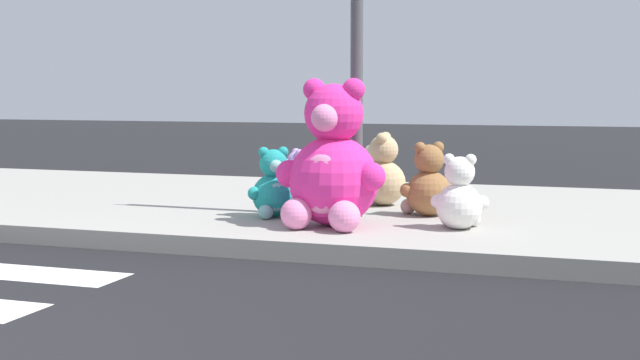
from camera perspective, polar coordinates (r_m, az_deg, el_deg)
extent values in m
cube|color=#9E9B93|center=(8.65, -2.48, -1.90)|extent=(28.00, 4.40, 0.15)
cylinder|color=#4C4C51|center=(7.51, 2.47, 9.73)|extent=(0.11, 0.11, 3.20)
sphere|color=#F22D93|center=(7.02, 0.91, -0.06)|extent=(0.74, 0.74, 0.74)
ellipsoid|color=pink|center=(6.77, 0.14, -0.28)|extent=(0.41, 0.18, 0.48)
sphere|color=#F22D93|center=(6.98, 0.92, 4.45)|extent=(0.49, 0.49, 0.49)
sphere|color=pink|center=(6.79, 0.32, 4.16)|extent=(0.22, 0.22, 0.22)
sphere|color=#F22D93|center=(6.92, 2.25, 6.04)|extent=(0.18, 0.18, 0.18)
sphere|color=#F22D93|center=(6.81, 3.42, 0.22)|extent=(0.23, 0.23, 0.23)
sphere|color=pink|center=(6.68, 1.63, -2.45)|extent=(0.25, 0.25, 0.25)
sphere|color=#F22D93|center=(7.04, -0.39, 6.04)|extent=(0.18, 0.18, 0.18)
sphere|color=#F22D93|center=(7.05, -2.03, 0.42)|extent=(0.23, 0.23, 0.23)
sphere|color=pink|center=(6.83, -1.60, -2.28)|extent=(0.25, 0.25, 0.25)
sphere|color=olive|center=(7.65, 7.24, -0.88)|extent=(0.40, 0.40, 0.40)
ellipsoid|color=tan|center=(7.77, 6.70, -0.76)|extent=(0.22, 0.21, 0.26)
sphere|color=olive|center=(7.62, 7.27, 1.37)|extent=(0.26, 0.26, 0.26)
sphere|color=tan|center=(7.72, 6.85, 1.32)|extent=(0.12, 0.12, 0.12)
sphere|color=olive|center=(7.56, 6.68, 2.15)|extent=(0.10, 0.10, 0.10)
sphere|color=olive|center=(7.59, 5.80, -0.68)|extent=(0.13, 0.13, 0.13)
sphere|color=tan|center=(7.76, 5.88, -1.75)|extent=(0.14, 0.14, 0.14)
sphere|color=olive|center=(7.66, 7.88, 2.18)|extent=(0.10, 0.10, 0.10)
sphere|color=olive|center=(7.78, 8.28, -0.55)|extent=(0.13, 0.13, 0.13)
sphere|color=tan|center=(7.87, 7.30, -1.66)|extent=(0.14, 0.14, 0.14)
sphere|color=tan|center=(8.31, 4.23, -0.20)|extent=(0.43, 0.43, 0.43)
ellipsoid|color=beige|center=(8.34, 3.18, -0.17)|extent=(0.11, 0.24, 0.28)
sphere|color=tan|center=(8.28, 4.25, 2.03)|extent=(0.29, 0.29, 0.29)
sphere|color=beige|center=(8.31, 3.43, 1.93)|extent=(0.13, 0.13, 0.13)
sphere|color=tan|center=(8.18, 4.12, 2.78)|extent=(0.11, 0.11, 0.11)
sphere|color=tan|center=(8.12, 3.58, -0.11)|extent=(0.14, 0.14, 0.14)
sphere|color=beige|center=(8.25, 2.81, -1.24)|extent=(0.15, 0.15, 0.15)
sphere|color=tan|center=(8.37, 4.39, 2.85)|extent=(0.11, 0.11, 0.11)
sphere|color=tan|center=(8.52, 4.14, 0.17)|extent=(0.14, 0.14, 0.14)
sphere|color=beige|center=(8.48, 3.16, -1.04)|extent=(0.15, 0.15, 0.15)
sphere|color=teal|center=(7.55, -3.10, -1.02)|extent=(0.38, 0.38, 0.38)
ellipsoid|color=#7BBFBC|center=(7.42, -2.90, -1.15)|extent=(0.22, 0.18, 0.25)
sphere|color=teal|center=(7.52, -3.11, 1.11)|extent=(0.25, 0.25, 0.25)
sphere|color=#7BBFBC|center=(7.42, -2.95, 0.93)|extent=(0.11, 0.11, 0.11)
sphere|color=teal|center=(7.53, -2.47, 1.88)|extent=(0.09, 0.09, 0.09)
sphere|color=teal|center=(7.54, -1.69, -0.81)|extent=(0.12, 0.12, 0.12)
sphere|color=#7BBFBC|center=(7.43, -2.07, -2.10)|extent=(0.13, 0.13, 0.13)
sphere|color=teal|center=(7.50, -3.77, 1.86)|extent=(0.09, 0.09, 0.09)
sphere|color=teal|center=(7.47, -4.39, -0.89)|extent=(0.12, 0.12, 0.12)
sphere|color=#7BBFBC|center=(7.39, -3.64, -2.15)|extent=(0.13, 0.13, 0.13)
sphere|color=#B28CD8|center=(8.28, -1.48, -0.55)|extent=(0.34, 0.34, 0.34)
ellipsoid|color=silver|center=(8.25, -2.30, -0.57)|extent=(0.16, 0.20, 0.22)
sphere|color=#B28CD8|center=(8.25, -1.48, 1.19)|extent=(0.22, 0.22, 0.22)
sphere|color=silver|center=(8.23, -2.12, 1.09)|extent=(0.10, 0.10, 0.10)
sphere|color=#B28CD8|center=(8.17, -1.36, 1.77)|extent=(0.08, 0.08, 0.08)
sphere|color=#B28CD8|center=(8.11, -1.51, -0.50)|extent=(0.11, 0.11, 0.11)
sphere|color=silver|center=(8.17, -2.31, -1.42)|extent=(0.12, 0.12, 0.12)
sphere|color=#B28CD8|center=(8.32, -1.61, 1.84)|extent=(0.08, 0.08, 0.08)
sphere|color=#B28CD8|center=(8.42, -2.01, -0.27)|extent=(0.11, 0.11, 0.11)
sphere|color=silver|center=(8.35, -2.58, -1.26)|extent=(0.12, 0.12, 0.12)
sphere|color=white|center=(6.94, 9.24, -1.73)|extent=(0.37, 0.37, 0.37)
ellipsoid|color=white|center=(7.07, 9.33, -1.59)|extent=(0.21, 0.10, 0.24)
sphere|color=white|center=(6.91, 9.28, 0.55)|extent=(0.24, 0.24, 0.24)
sphere|color=white|center=(7.01, 9.35, 0.50)|extent=(0.11, 0.11, 0.11)
sphere|color=white|center=(6.91, 8.59, 1.37)|extent=(0.09, 0.09, 0.09)
sphere|color=white|center=(7.00, 7.84, -1.42)|extent=(0.12, 0.12, 0.12)
sphere|color=white|center=(7.12, 8.52, -2.52)|extent=(0.13, 0.13, 0.13)
sphere|color=white|center=(6.89, 10.00, 1.34)|extent=(0.09, 0.09, 0.09)
sphere|color=white|center=(6.97, 10.72, -1.49)|extent=(0.12, 0.12, 0.12)
sphere|color=white|center=(7.10, 10.16, -2.56)|extent=(0.13, 0.13, 0.13)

